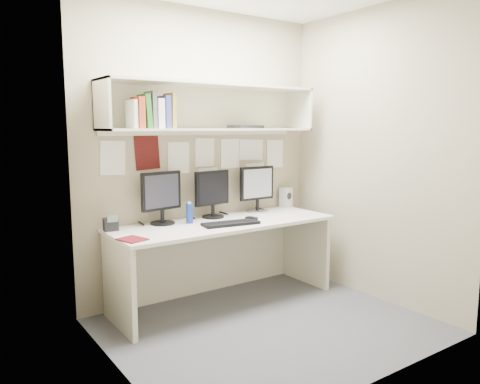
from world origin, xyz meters
TOP-DOWN VIEW (x-y plane):
  - floor at (0.00, 0.00)m, footprint 2.40×2.00m
  - wall_back at (0.00, 1.00)m, footprint 2.40×0.02m
  - wall_front at (0.00, -1.00)m, footprint 2.40×0.02m
  - wall_left at (-1.20, 0.00)m, footprint 0.02×2.00m
  - wall_right at (1.20, 0.00)m, footprint 0.02×2.00m
  - desk at (0.00, 0.65)m, footprint 2.00×0.70m
  - overhead_hutch at (0.00, 0.86)m, footprint 2.00×0.38m
  - pinned_papers at (0.00, 0.99)m, footprint 1.92×0.01m
  - monitor_left at (-0.48, 0.87)m, footprint 0.38×0.21m
  - monitor_center at (0.02, 0.87)m, footprint 0.37×0.20m
  - monitor_right at (0.53, 0.87)m, footprint 0.38×0.21m
  - keyboard at (-0.03, 0.50)m, footprint 0.50×0.25m
  - mouse at (0.23, 0.55)m, footprint 0.09×0.11m
  - speaker at (0.94, 0.92)m, footprint 0.12×0.13m
  - blue_bottle at (-0.28, 0.76)m, footprint 0.06×0.06m
  - maroon_notebook at (-0.92, 0.46)m, footprint 0.21×0.23m
  - desk_phone at (-0.94, 0.86)m, footprint 0.12×0.11m
  - book_stack at (-0.60, 0.76)m, footprint 0.36×0.18m
  - hutch_tray at (0.37, 0.84)m, footprint 0.42×0.28m

SIDE VIEW (x-z plane):
  - floor at x=0.00m, z-range -0.01..0.01m
  - desk at x=0.00m, z-range 0.00..0.73m
  - maroon_notebook at x=-0.92m, z-range 0.73..0.74m
  - keyboard at x=-0.03m, z-range 0.73..0.75m
  - mouse at x=0.23m, z-range 0.73..0.76m
  - desk_phone at x=-0.94m, z-range 0.72..0.85m
  - blue_bottle at x=-0.28m, z-range 0.73..0.91m
  - speaker at x=0.94m, z-range 0.73..0.93m
  - monitor_center at x=0.02m, z-range 0.75..1.18m
  - monitor_right at x=0.53m, z-range 0.75..1.19m
  - monitor_left at x=-0.48m, z-range 0.75..1.20m
  - pinned_papers at x=0.00m, z-range 1.01..1.49m
  - wall_back at x=0.00m, z-range 0.00..2.60m
  - wall_front at x=0.00m, z-range 0.00..2.60m
  - wall_left at x=-1.20m, z-range 0.00..2.60m
  - wall_right at x=1.20m, z-range 0.00..2.60m
  - hutch_tray at x=0.37m, z-range 1.54..1.57m
  - book_stack at x=-0.60m, z-range 1.52..1.81m
  - overhead_hutch at x=0.00m, z-range 1.52..1.92m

